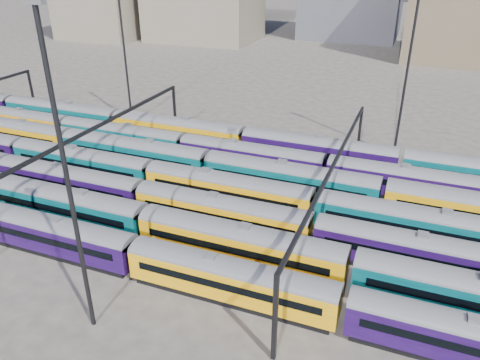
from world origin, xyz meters
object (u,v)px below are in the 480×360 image
(rake_1, at_px, (351,266))
(rake_2, at_px, (70,179))
(rake_0, at_px, (344,304))
(mast_2, at_px, (66,172))

(rake_1, distance_m, rake_2, 35.27)
(rake_0, relative_size, mast_2, 4.57)
(rake_1, distance_m, mast_2, 25.07)
(rake_1, relative_size, mast_2, 4.95)
(rake_0, height_order, rake_1, rake_1)
(rake_1, xyz_separation_m, mast_2, (-18.93, -12.00, 11.24))
(mast_2, bearing_deg, rake_2, 133.25)
(rake_0, xyz_separation_m, rake_1, (-0.32, 5.00, 0.22))
(mast_2, bearing_deg, rake_1, 32.37)
(rake_0, relative_size, rake_2, 1.16)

